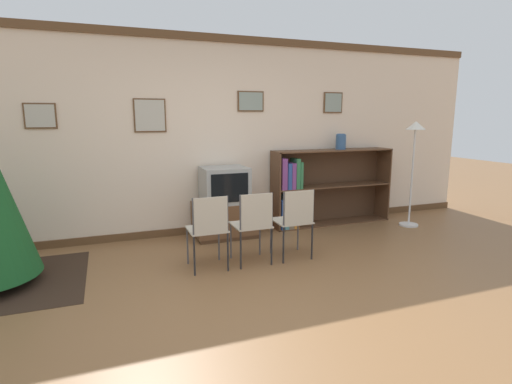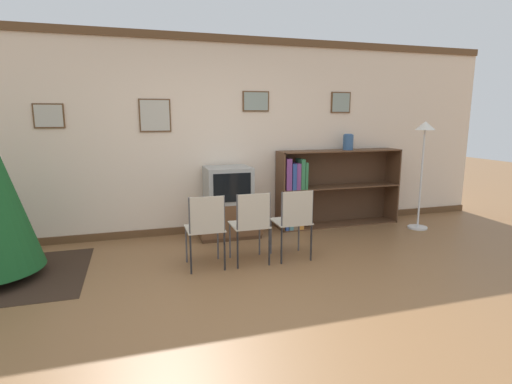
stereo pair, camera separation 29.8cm
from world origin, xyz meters
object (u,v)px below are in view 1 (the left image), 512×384
(folding_chair_center, at_px, (253,223))
(folding_chair_right, at_px, (295,219))
(vase, at_px, (341,141))
(folding_chair_left, at_px, (209,228))
(bookshelf, at_px, (312,189))
(television, at_px, (224,185))
(tv_console, at_px, (225,219))
(standing_lamp, at_px, (414,146))

(folding_chair_center, height_order, folding_chair_right, same)
(folding_chair_center, height_order, vase, vase)
(folding_chair_left, xyz_separation_m, folding_chair_right, (1.01, 0.00, 0.00))
(folding_chair_center, xyz_separation_m, bookshelf, (1.39, 1.24, 0.08))
(television, height_order, folding_chair_left, television)
(bookshelf, bearing_deg, folding_chair_right, -125.59)
(vase, bearing_deg, television, -176.65)
(tv_console, bearing_deg, television, -90.00)
(folding_chair_center, distance_m, standing_lamp, 2.93)
(bookshelf, xyz_separation_m, vase, (0.48, -0.00, 0.70))
(folding_chair_right, relative_size, vase, 3.49)
(tv_console, relative_size, bookshelf, 0.44)
(television, distance_m, bookshelf, 1.40)
(folding_chair_left, relative_size, folding_chair_right, 1.00)
(folding_chair_right, xyz_separation_m, bookshelf, (0.88, 1.24, 0.08))
(tv_console, bearing_deg, standing_lamp, -9.14)
(tv_console, height_order, folding_chair_center, folding_chair_center)
(folding_chair_left, distance_m, standing_lamp, 3.41)
(folding_chair_left, xyz_separation_m, vase, (2.37, 1.23, 0.78))
(television, height_order, folding_chair_right, television)
(television, bearing_deg, bookshelf, 4.69)
(tv_console, xyz_separation_m, standing_lamp, (2.76, -0.44, 0.96))
(bookshelf, bearing_deg, vase, -0.59)
(folding_chair_right, relative_size, standing_lamp, 0.53)
(standing_lamp, bearing_deg, tv_console, 170.86)
(tv_console, distance_m, folding_chair_right, 1.25)
(television, relative_size, folding_chair_right, 0.74)
(bookshelf, relative_size, vase, 8.08)
(bookshelf, relative_size, standing_lamp, 1.22)
(folding_chair_center, bearing_deg, folding_chair_right, 0.00)
(folding_chair_center, distance_m, bookshelf, 1.86)
(folding_chair_center, relative_size, folding_chair_right, 1.00)
(bookshelf, bearing_deg, standing_lamp, -22.03)
(folding_chair_right, bearing_deg, bookshelf, 54.41)
(tv_console, xyz_separation_m, folding_chair_center, (0.00, -1.12, 0.23))
(tv_console, bearing_deg, bookshelf, 4.59)
(tv_console, height_order, folding_chair_left, folding_chair_left)
(television, xyz_separation_m, folding_chair_center, (0.00, -1.12, -0.25))
(folding_chair_center, bearing_deg, tv_console, 90.00)
(folding_chair_center, bearing_deg, bookshelf, 41.69)
(folding_chair_right, bearing_deg, folding_chair_center, 180.00)
(bookshelf, xyz_separation_m, standing_lamp, (1.37, -0.56, 0.65))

